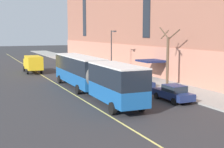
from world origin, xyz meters
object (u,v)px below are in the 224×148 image
at_px(box_truck, 33,63).
at_px(street_tree_mid_block, 168,57).
at_px(city_bus, 91,74).
at_px(parked_car_champagne_8, 93,69).
at_px(parked_car_black_3, 78,65).
at_px(parked_car_navy_0, 67,61).
at_px(parked_car_navy_1, 173,93).
at_px(street_lamp, 112,48).
at_px(parked_car_darkgray_2, 111,74).
at_px(parked_car_navy_6, 138,82).

relative_size(box_truck, street_tree_mid_block, 0.99).
distance_m(city_bus, parked_car_champagne_8, 16.49).
height_order(city_bus, parked_car_black_3, city_bus).
bearing_deg(parked_car_black_3, parked_car_navy_0, 89.00).
bearing_deg(box_truck, parked_car_black_3, 14.48).
relative_size(parked_car_champagne_8, box_truck, 0.64).
height_order(parked_car_navy_0, street_tree_mid_block, street_tree_mid_block).
height_order(parked_car_navy_1, street_lamp, street_lamp).
relative_size(street_tree_mid_block, street_lamp, 1.05).
height_order(parked_car_darkgray_2, street_lamp, street_lamp).
distance_m(parked_car_navy_0, street_lamp, 18.53).
relative_size(parked_car_navy_0, parked_car_navy_1, 0.94).
relative_size(parked_car_darkgray_2, box_truck, 0.63).
xyz_separation_m(city_bus, parked_car_champagne_8, (6.06, 15.27, -1.36)).
bearing_deg(street_lamp, city_bus, -123.01).
height_order(parked_car_champagne_8, box_truck, box_truck).
relative_size(parked_car_black_3, parked_car_navy_6, 1.00).
relative_size(parked_car_champagne_8, street_lamp, 0.67).
xyz_separation_m(parked_car_navy_0, parked_car_darkgray_2, (-0.02, -21.80, 0.00)).
height_order(parked_car_black_3, street_tree_mid_block, street_tree_mid_block).
xyz_separation_m(parked_car_champagne_8, box_truck, (-8.46, 4.74, 0.80)).
distance_m(city_bus, parked_car_navy_6, 6.23).
bearing_deg(street_lamp, parked_car_navy_0, 95.54).
distance_m(parked_car_navy_1, parked_car_champagne_8, 21.60).
height_order(parked_car_navy_1, parked_car_black_3, same).
xyz_separation_m(city_bus, street_lamp, (7.71, 11.87, 2.04)).
xyz_separation_m(parked_car_darkgray_2, street_tree_mid_block, (3.63, -7.99, 2.74)).
bearing_deg(parked_car_champagne_8, parked_car_navy_6, -90.08).
bearing_deg(parked_car_champagne_8, parked_car_black_3, 92.01).
xyz_separation_m(parked_car_black_3, street_tree_mid_block, (3.74, -21.93, 2.74)).
distance_m(city_bus, parked_car_darkgray_2, 10.21).
bearing_deg(street_lamp, parked_car_navy_6, -98.57).
height_order(parked_car_black_3, parked_car_navy_6, same).
height_order(parked_car_navy_6, parked_car_champagne_8, same).
bearing_deg(parked_car_darkgray_2, parked_car_black_3, 90.47).
bearing_deg(parked_car_navy_6, street_tree_mid_block, -8.74).
relative_size(parked_car_navy_1, box_truck, 0.66).
bearing_deg(street_lamp, box_truck, 141.15).
distance_m(parked_car_darkgray_2, parked_car_champagne_8, 7.07).
xyz_separation_m(parked_car_navy_1, parked_car_black_3, (0.02, 28.47, -0.00)).
bearing_deg(street_lamp, street_tree_mid_block, -81.00).
bearing_deg(parked_car_darkgray_2, parked_car_champagne_8, 88.98).
bearing_deg(street_tree_mid_block, street_lamp, 99.00).
relative_size(box_truck, street_lamp, 1.04).
height_order(parked_car_champagne_8, street_tree_mid_block, street_tree_mid_block).
distance_m(parked_car_navy_0, parked_car_navy_6, 29.25).
bearing_deg(box_truck, parked_car_navy_0, 50.07).
xyz_separation_m(parked_car_navy_0, parked_car_black_3, (-0.14, -7.86, 0.00)).
distance_m(box_truck, street_lamp, 13.25).
distance_m(box_truck, street_tree_mid_block, 23.22).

